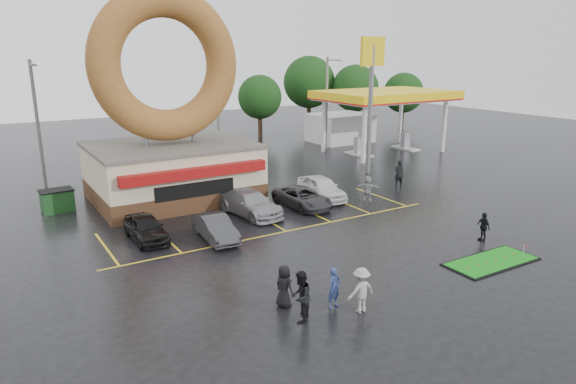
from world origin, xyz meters
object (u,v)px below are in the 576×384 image
streetlight_mid (219,109)px  dumpster (57,201)px  shell_sign (371,80)px  car_white (321,188)px  putting_green (491,261)px  streetlight_left (38,122)px  streetlight_right (327,101)px  person_blue (334,288)px  donut_shop (170,132)px  person_cameraman (483,227)px  car_black (146,228)px  car_silver (250,203)px  gas_station (365,111)px  car_dgrey (215,228)px  car_grey (302,198)px

streetlight_mid → dumpster: 16.26m
shell_sign → car_white: 11.02m
putting_green → car_white: bearing=92.7°
dumpster → putting_green: (16.00, -19.14, -0.61)m
streetlight_left → streetlight_mid: 14.04m
streetlight_right → person_blue: bearing=-125.3°
streetlight_mid → shell_sign: bearing=-44.7°
donut_shop → person_cameraman: (10.95, -16.10, -3.70)m
car_black → person_cameraman: (14.87, -9.23, 0.09)m
car_white → person_blue: 15.02m
streetlight_left → putting_green: streetlight_left is taller
shell_sign → car_silver: (-13.33, -4.94, -6.65)m
shell_sign → dumpster: shell_sign is taller
donut_shop → dumpster: bearing=172.6°
shell_sign → streetlight_right: bearing=73.2°
car_white → streetlight_right: bearing=59.0°
shell_sign → car_white: size_ratio=2.36×
streetlight_mid → dumpster: bearing=-153.4°
streetlight_left → streetlight_right: bearing=4.4°
gas_station → putting_green: (-14.07, -26.19, -3.66)m
donut_shop → streetlight_mid: size_ratio=1.50×
donut_shop → car_white: 10.55m
dumpster → putting_green: dumpster is taller
streetlight_right → car_dgrey: streetlight_right is taller
donut_shop → putting_green: (8.93, -18.23, -4.43)m
car_silver → car_grey: car_silver is taller
gas_station → car_grey: size_ratio=3.05×
car_silver → dumpster: bearing=137.8°
donut_shop → streetlight_left: bearing=135.2°
gas_station → streetlight_right: size_ratio=1.52×
streetlight_right → person_blue: 33.06m
streetlight_left → dumpster: 7.31m
car_dgrey → person_blue: size_ratio=2.40×
streetlight_mid → person_blue: 27.01m
donut_shop → shell_sign: size_ratio=1.27×
streetlight_left → person_cameraman: size_ratio=5.92×
streetlight_left → car_black: size_ratio=2.30×
streetlight_left → car_grey: 19.12m
car_grey → dumpster: bearing=148.0°
streetlight_left → car_dgrey: bearing=-68.4°
car_black → car_dgrey: car_black is taller
dumpster → putting_green: size_ratio=0.38×
streetlight_left → car_silver: streetlight_left is taller
donut_shop → car_white: (8.32, -5.32, -3.70)m
donut_shop → shell_sign: (16.00, -0.97, 2.91)m
streetlight_mid → car_silver: streetlight_mid is taller
gas_station → streetlight_mid: streetlight_mid is taller
person_blue → dumpster: (-7.12, 18.77, -0.17)m
gas_station → putting_green: bearing=-118.2°
shell_sign → dumpster: bearing=175.3°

